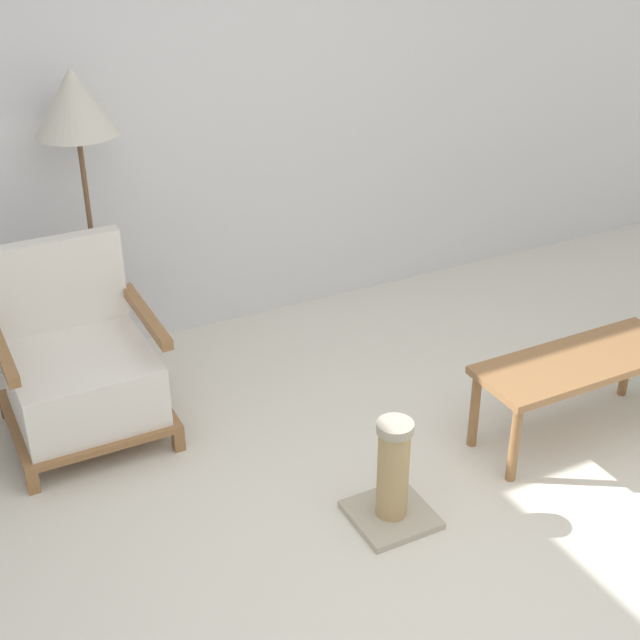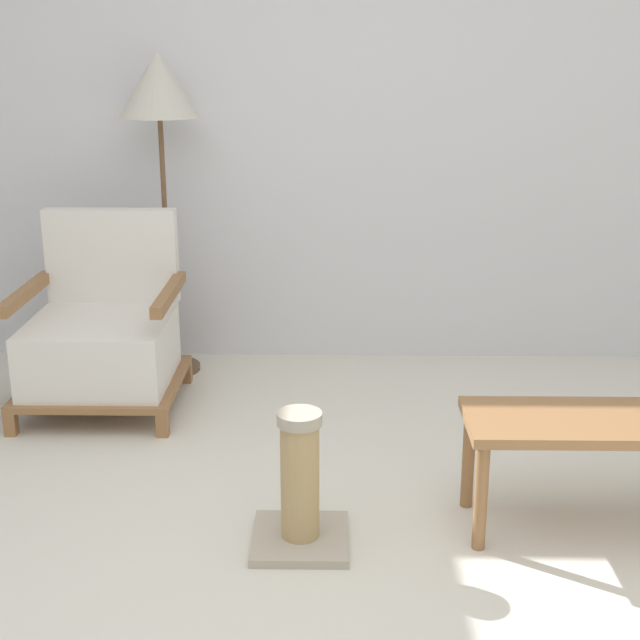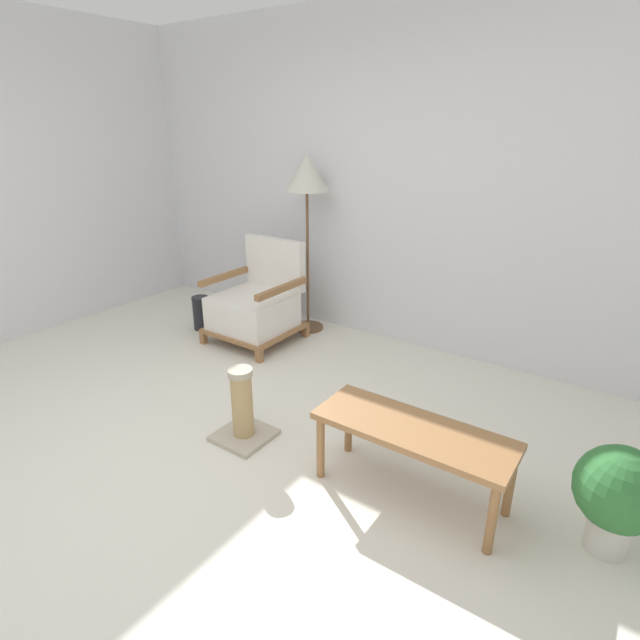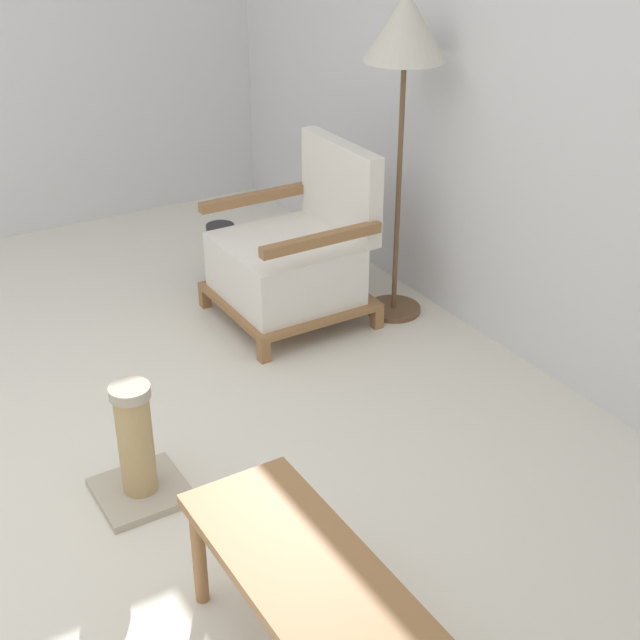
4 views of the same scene
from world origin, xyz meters
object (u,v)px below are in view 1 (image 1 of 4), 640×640
object	(u,v)px
armchair	(80,370)
coffee_table	(580,369)
scratching_post	(392,482)
floor_lamp	(76,117)

from	to	relation	value
armchair	coffee_table	bearing A→B (deg)	-28.29
armchair	coffee_table	distance (m)	2.25
coffee_table	scratching_post	bearing A→B (deg)	-173.54
armchair	floor_lamp	xyz separation A→B (m)	(0.22, 0.45, 1.02)
coffee_table	scratching_post	world-z (taller)	scratching_post
floor_lamp	scratching_post	xyz separation A→B (m)	(0.71, -1.64, -1.16)
armchair	floor_lamp	world-z (taller)	floor_lamp
armchair	floor_lamp	distance (m)	1.14
floor_lamp	scratching_post	distance (m)	2.13
armchair	scratching_post	distance (m)	1.52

